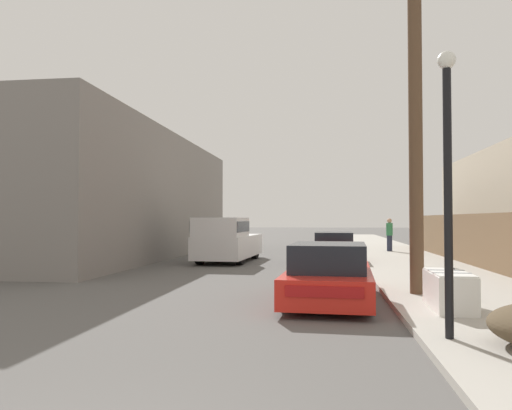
{
  "coord_description": "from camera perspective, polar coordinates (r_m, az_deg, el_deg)",
  "views": [
    {
      "loc": [
        1.84,
        -2.53,
        1.81
      ],
      "look_at": [
        -0.0,
        10.95,
        2.21
      ],
      "focal_mm": 35.0,
      "sensor_mm": 36.0,
      "label": 1
    }
  ],
  "objects": [
    {
      "name": "car_parked_mid",
      "position": [
        21.04,
        8.9,
        -4.91
      ],
      "size": [
        1.82,
        4.53,
        1.29
      ],
      "rotation": [
        0.0,
        0.0,
        -0.02
      ],
      "color": "#5B1E19",
      "rests_on": "ground"
    },
    {
      "name": "street_lamp",
      "position": [
        7.69,
        21.07,
        3.94
      ],
      "size": [
        0.26,
        0.26,
        4.13
      ],
      "color": "black",
      "rests_on": "sidewalk_curb"
    },
    {
      "name": "discarded_fridge",
      "position": [
        10.25,
        21.19,
        -9.08
      ],
      "size": [
        0.73,
        1.72,
        0.73
      ],
      "rotation": [
        0.0,
        0.0,
        -0.02
      ],
      "color": "white",
      "rests_on": "sidewalk_curb"
    },
    {
      "name": "pickup_truck",
      "position": [
        21.22,
        -3.39,
        -4.02
      ],
      "size": [
        2.22,
        5.4,
        1.89
      ],
      "rotation": [
        0.0,
        0.0,
        3.09
      ],
      "color": "silver",
      "rests_on": "ground"
    },
    {
      "name": "building_left_block",
      "position": [
        25.94,
        -16.06,
        0.94
      ],
      "size": [
        7.0,
        20.46,
        5.92
      ],
      "primitive_type": "cube",
      "color": "gray",
      "rests_on": "ground"
    },
    {
      "name": "parked_sports_car_red",
      "position": [
        11.15,
        8.37,
        -7.97
      ],
      "size": [
        2.02,
        4.59,
        1.3
      ],
      "rotation": [
        0.0,
        0.0,
        -0.05
      ],
      "color": "red",
      "rests_on": "ground"
    },
    {
      "name": "sidewalk_curb",
      "position": [
        26.31,
        15.41,
        -5.42
      ],
      "size": [
        4.2,
        63.0,
        0.12
      ],
      "primitive_type": "cube",
      "color": "#ADA89E",
      "rests_on": "ground"
    },
    {
      "name": "wooden_fence",
      "position": [
        18.56,
        24.79,
        -3.8
      ],
      "size": [
        0.08,
        29.89,
        1.9
      ],
      "primitive_type": "cube",
      "color": "brown",
      "rests_on": "sidewalk_curb"
    },
    {
      "name": "utility_pole",
      "position": [
        12.35,
        17.74,
        11.72
      ],
      "size": [
        1.8,
        0.31,
        8.87
      ],
      "color": "brown",
      "rests_on": "sidewalk_curb"
    },
    {
      "name": "pedestrian",
      "position": [
        27.59,
        15.01,
        -3.24
      ],
      "size": [
        0.34,
        0.34,
        1.76
      ],
      "color": "#282D42",
      "rests_on": "sidewalk_curb"
    }
  ]
}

